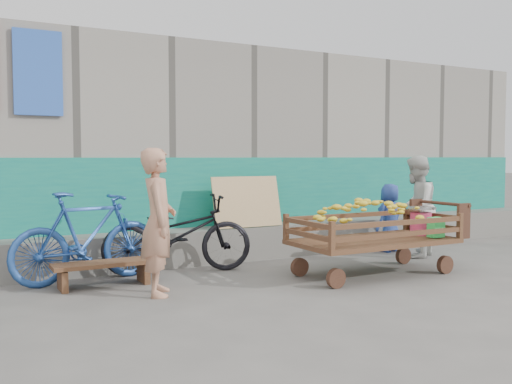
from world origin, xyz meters
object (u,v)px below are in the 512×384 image
banana_cart (371,224)px  bench (104,268)px  vendor_man (158,222)px  woman (416,207)px  child (390,218)px  bicycle_blue (87,237)px  bicycle_dark (178,234)px

banana_cart → bench: (-2.94, 0.92, -0.42)m
bench → vendor_man: (0.40, -0.64, 0.55)m
banana_cart → vendor_man: bearing=173.7°
woman → child: 0.57m
bench → bicycle_blue: 0.45m
bicycle_dark → bench: bearing=119.2°
vendor_man → woman: 3.92m
bench → bicycle_blue: (-0.11, 0.30, 0.31)m
bench → child: bearing=3.7°
child → bicycle_dark: (-3.34, 0.02, -0.03)m
banana_cart → bench: bearing=162.6°
vendor_man → bicycle_blue: vendor_man is taller
bench → woman: 4.34m
bicycle_dark → vendor_man: bearing=160.9°
banana_cart → bicycle_dark: bicycle_dark is taller
bench → bicycle_dark: 1.05m
banana_cart → bench: banana_cart is taller
vendor_man → child: bearing=-58.2°
banana_cart → vendor_man: (-2.54, 0.28, 0.13)m
woman → bicycle_blue: size_ratio=0.83×
banana_cart → bicycle_blue: bearing=158.1°
vendor_man → bench: bearing=50.5°
banana_cart → bicycle_blue: bicycle_blue is taller
bench → vendor_man: vendor_man is taller
bicycle_dark → bicycle_blue: (-1.08, 0.00, 0.04)m
bicycle_dark → bicycle_blue: 1.08m
vendor_man → woman: size_ratio=1.05×
banana_cart → child: 1.82m
child → vendor_man: bearing=-1.1°
bicycle_dark → bicycle_blue: bicycle_blue is taller
woman → child: (0.00, 0.53, -0.21)m
banana_cart → bicycle_dark: bearing=148.1°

